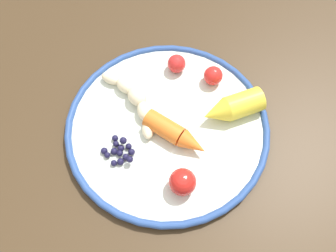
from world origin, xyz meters
TOP-DOWN VIEW (x-y plane):
  - ground_plane at (0.00, 0.00)m, footprint 6.00×6.00m
  - dining_table at (0.00, 0.00)m, footprint 0.92×0.99m
  - plate at (0.03, -0.00)m, footprint 0.35×0.35m
  - banana at (0.05, 0.07)m, footprint 0.10×0.14m
  - carrot_orange at (0.02, -0.02)m, footprint 0.05×0.11m
  - carrot_yellow at (0.10, -0.09)m, footprint 0.10×0.10m
  - blueberry_pile at (-0.05, 0.05)m, footprint 0.05×0.06m
  - tomato_near at (0.15, -0.03)m, footprint 0.03×0.03m
  - tomato_mid at (0.14, 0.04)m, footprint 0.03×0.03m
  - tomato_far at (-0.05, -0.07)m, footprint 0.04×0.04m

SIDE VIEW (x-z plane):
  - ground_plane at x=0.00m, z-range 0.00..0.00m
  - dining_table at x=0.00m, z-range 0.27..0.97m
  - plate at x=0.03m, z-range 0.70..0.72m
  - blueberry_pile at x=-0.05m, z-range 0.71..0.73m
  - banana at x=0.05m, z-range 0.71..0.74m
  - carrot_orange at x=0.02m, z-range 0.71..0.75m
  - tomato_mid at x=0.14m, z-range 0.71..0.75m
  - tomato_near at x=0.15m, z-range 0.71..0.75m
  - tomato_far at x=-0.05m, z-range 0.71..0.76m
  - carrot_yellow at x=0.10m, z-range 0.71..0.76m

